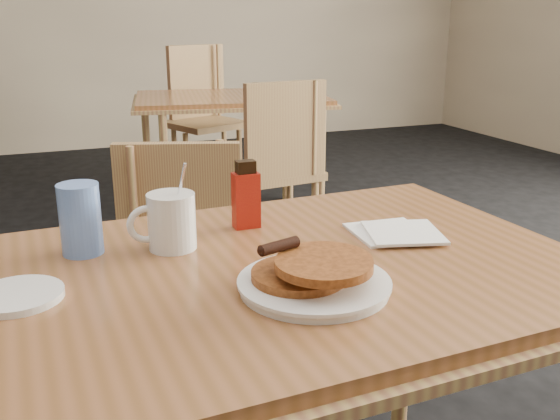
# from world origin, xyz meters

# --- Properties ---
(main_table) EXTENTS (1.23, 0.86, 0.75)m
(main_table) POSITION_xyz_m (0.04, 0.02, 0.71)
(main_table) COLOR brown
(main_table) RESTS_ON floor
(neighbor_table) EXTENTS (1.22, 0.94, 0.75)m
(neighbor_table) POSITION_xyz_m (0.72, 2.50, 0.70)
(neighbor_table) COLOR brown
(neighbor_table) RESTS_ON floor
(chair_main_far) EXTENTS (0.47, 0.48, 0.83)m
(chair_main_far) POSITION_xyz_m (0.04, 0.73, 0.49)
(chair_main_far) COLOR tan
(chair_main_far) RESTS_ON floor
(chair_neighbor_far) EXTENTS (0.58, 0.60, 1.00)m
(chair_neighbor_far) POSITION_xyz_m (0.73, 3.25, 0.60)
(chair_neighbor_far) COLOR tan
(chair_neighbor_far) RESTS_ON floor
(chair_neighbor_near) EXTENTS (0.45, 0.45, 0.90)m
(chair_neighbor_near) POSITION_xyz_m (0.73, 1.78, 0.54)
(chair_neighbor_near) COLOR tan
(chair_neighbor_near) RESTS_ON floor
(pancake_plate) EXTENTS (0.26, 0.26, 0.08)m
(pancake_plate) POSITION_xyz_m (0.07, -0.11, 0.77)
(pancake_plate) COLOR white
(pancake_plate) RESTS_ON main_table
(coffee_mug) EXTENTS (0.13, 0.09, 0.17)m
(coffee_mug) POSITION_xyz_m (-0.12, 0.17, 0.81)
(coffee_mug) COLOR white
(coffee_mug) RESTS_ON main_table
(syrup_bottle) EXTENTS (0.06, 0.04, 0.15)m
(syrup_bottle) POSITION_xyz_m (0.06, 0.24, 0.82)
(syrup_bottle) COLOR maroon
(syrup_bottle) RESTS_ON main_table
(napkin_stack) EXTENTS (0.19, 0.20, 0.01)m
(napkin_stack) POSITION_xyz_m (0.34, 0.08, 0.76)
(napkin_stack) COLOR white
(napkin_stack) RESTS_ON main_table
(blue_tumbler) EXTENTS (0.10, 0.10, 0.14)m
(blue_tumbler) POSITION_xyz_m (-0.28, 0.21, 0.82)
(blue_tumbler) COLOR #618CE3
(blue_tumbler) RESTS_ON main_table
(side_saucer) EXTENTS (0.17, 0.17, 0.01)m
(side_saucer) POSITION_xyz_m (-0.40, 0.04, 0.76)
(side_saucer) COLOR white
(side_saucer) RESTS_ON main_table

